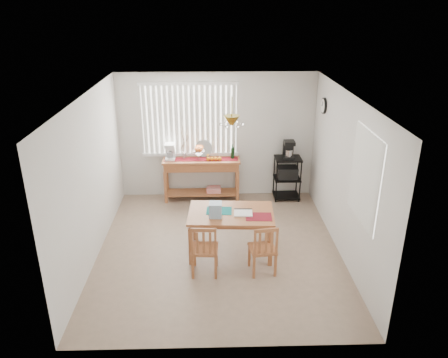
{
  "coord_description": "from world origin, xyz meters",
  "views": [
    {
      "loc": [
        -0.1,
        -6.35,
        3.91
      ],
      "look_at": [
        0.1,
        0.55,
        1.05
      ],
      "focal_mm": 35.0,
      "sensor_mm": 36.0,
      "label": 1
    }
  ],
  "objects_px": {
    "chair_left": "(205,250)",
    "dining_table": "(231,217)",
    "sideboard": "(202,169)",
    "wire_cart": "(287,174)",
    "chair_right": "(263,249)",
    "cart_items": "(289,150)"
  },
  "relations": [
    {
      "from": "cart_items",
      "to": "chair_left",
      "type": "height_order",
      "value": "cart_items"
    },
    {
      "from": "sideboard",
      "to": "wire_cart",
      "type": "relative_size",
      "value": 1.74
    },
    {
      "from": "cart_items",
      "to": "wire_cart",
      "type": "bearing_deg",
      "value": -90.0
    },
    {
      "from": "chair_left",
      "to": "dining_table",
      "type": "bearing_deg",
      "value": 55.6
    },
    {
      "from": "cart_items",
      "to": "chair_left",
      "type": "relative_size",
      "value": 0.43
    },
    {
      "from": "dining_table",
      "to": "chair_left",
      "type": "bearing_deg",
      "value": -124.4
    },
    {
      "from": "dining_table",
      "to": "sideboard",
      "type": "bearing_deg",
      "value": 103.57
    },
    {
      "from": "sideboard",
      "to": "wire_cart",
      "type": "height_order",
      "value": "wire_cart"
    },
    {
      "from": "sideboard",
      "to": "chair_left",
      "type": "bearing_deg",
      "value": -88.26
    },
    {
      "from": "sideboard",
      "to": "chair_right",
      "type": "distance_m",
      "value": 2.89
    },
    {
      "from": "wire_cart",
      "to": "chair_left",
      "type": "relative_size",
      "value": 1.05
    },
    {
      "from": "wire_cart",
      "to": "cart_items",
      "type": "height_order",
      "value": "cart_items"
    },
    {
      "from": "wire_cart",
      "to": "dining_table",
      "type": "distance_m",
      "value": 2.43
    },
    {
      "from": "wire_cart",
      "to": "chair_right",
      "type": "bearing_deg",
      "value": -106.46
    },
    {
      "from": "dining_table",
      "to": "chair_right",
      "type": "relative_size",
      "value": 1.68
    },
    {
      "from": "wire_cart",
      "to": "chair_left",
      "type": "distance_m",
      "value": 3.18
    },
    {
      "from": "dining_table",
      "to": "chair_right",
      "type": "distance_m",
      "value": 0.8
    },
    {
      "from": "sideboard",
      "to": "wire_cart",
      "type": "bearing_deg",
      "value": -0.39
    },
    {
      "from": "cart_items",
      "to": "dining_table",
      "type": "bearing_deg",
      "value": -121.03
    },
    {
      "from": "sideboard",
      "to": "dining_table",
      "type": "height_order",
      "value": "sideboard"
    },
    {
      "from": "sideboard",
      "to": "dining_table",
      "type": "distance_m",
      "value": 2.15
    },
    {
      "from": "dining_table",
      "to": "chair_left",
      "type": "height_order",
      "value": "chair_left"
    }
  ]
}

